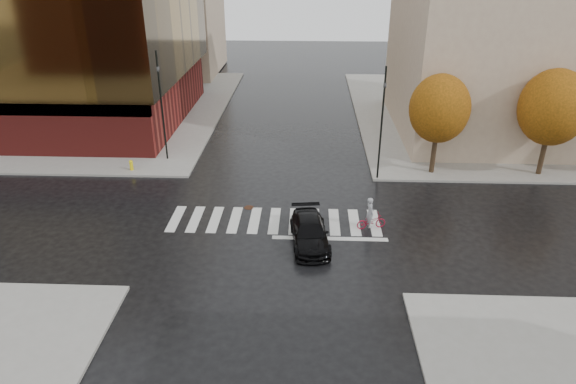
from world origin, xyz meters
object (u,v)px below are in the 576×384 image
at_px(cyclist, 371,218).
at_px(traffic_light_ne, 382,117).
at_px(sedan, 310,232).
at_px(fire_hydrant, 131,164).
at_px(traffic_light_nw, 161,99).

distance_m(cyclist, traffic_light_ne, 7.44).
distance_m(sedan, fire_hydrant, 14.75).
bearing_deg(fire_hydrant, cyclist, -24.66).
bearing_deg(traffic_light_nw, sedan, 60.80).
bearing_deg(traffic_light_ne, sedan, 38.38).
xyz_separation_m(sedan, fire_hydrant, (-11.94, 8.67, -0.10)).
bearing_deg(traffic_light_nw, cyclist, 73.44).
relative_size(cyclist, traffic_light_ne, 0.25).
xyz_separation_m(sedan, cyclist, (3.25, 1.69, -0.02)).
xyz_separation_m(traffic_light_nw, fire_hydrant, (-1.87, -2.13, -3.89)).
xyz_separation_m(cyclist, fire_hydrant, (-15.19, 6.98, -0.08)).
relative_size(sedan, cyclist, 2.44).
distance_m(traffic_light_ne, fire_hydrant, 16.72).
bearing_deg(cyclist, traffic_light_nw, 42.05).
height_order(cyclist, traffic_light_ne, traffic_light_ne).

